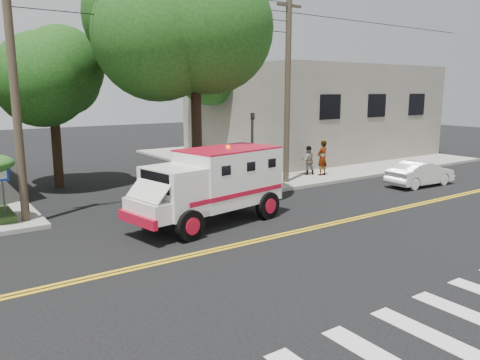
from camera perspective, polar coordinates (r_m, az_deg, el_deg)
ground at (r=14.62m, az=2.40°, el=-7.34°), size 100.00×100.00×0.00m
sidewalk_ne at (r=33.22m, az=6.96°, el=3.02°), size 17.00×17.00×0.15m
building_right at (r=34.32m, az=8.41°, el=8.40°), size 14.00×12.00×6.00m
utility_pole_left at (r=17.29m, az=-25.77°, el=9.59°), size 0.28×0.28×9.00m
utility_pole_right at (r=22.68m, az=5.81°, el=10.65°), size 0.28×0.28×9.00m
tree_main at (r=20.30m, az=-3.97°, el=18.30°), size 6.08×5.70×9.85m
tree_left at (r=23.58m, az=-21.19°, el=12.99°), size 4.48×4.20×7.70m
tree_right at (r=31.93m, az=-2.04°, el=13.61°), size 4.80×4.50×8.20m
traffic_signal at (r=20.79m, az=1.50°, el=4.40°), size 0.15×0.18×3.60m
accessibility_sign at (r=17.67m, az=-26.94°, el=-0.76°), size 0.45×0.10×2.02m
armored_truck at (r=16.18m, az=-3.31°, el=-0.21°), size 5.92×3.08×2.57m
parked_sedan at (r=24.28m, az=21.12°, el=0.75°), size 3.75×1.47×1.21m
pedestrian_a at (r=25.01m, az=10.00°, el=2.67°), size 0.72×0.53×1.84m
pedestrian_b at (r=25.10m, az=8.26°, el=2.39°), size 0.90×0.81×1.53m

